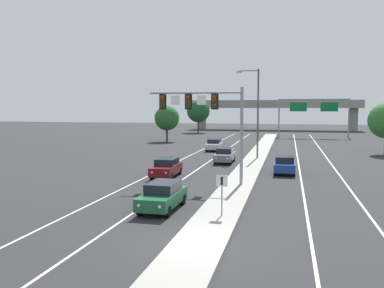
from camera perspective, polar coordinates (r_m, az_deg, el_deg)
name	(u,v)px	position (r m, az deg, el deg)	size (l,w,h in m)	color
ground_plane	(199,245)	(18.14, 0.93, -13.80)	(260.00, 260.00, 0.00)	#28282B
median_island	(244,176)	(35.44, 7.16, -4.35)	(2.40, 110.00, 0.15)	#9E9B93
lane_stripe_oncoming_center	(206,164)	(43.00, 1.90, -2.74)	(0.14, 100.00, 0.01)	silver
lane_stripe_receding_center	(299,167)	(42.20, 14.54, -3.05)	(0.14, 100.00, 0.01)	silver
edge_stripe_left	(175,163)	(43.76, -2.34, -2.61)	(0.14, 100.00, 0.01)	silver
edge_stripe_right	(334,168)	(42.41, 19.01, -3.13)	(0.14, 100.00, 0.01)	silver
overhead_signal_mast	(208,112)	(31.08, 2.23, 4.40)	(7.22, 0.44, 7.20)	gray
median_sign_post	(222,189)	(22.00, 4.14, -6.15)	(0.60, 0.10, 2.20)	gray
street_lamp_median	(256,108)	(47.24, 8.81, 4.95)	(2.58, 0.28, 10.00)	#4C4C51
car_oncoming_green	(163,195)	(23.95, -4.08, -7.10)	(1.89, 4.50, 1.58)	#195633
car_oncoming_darkred	(166,167)	(34.88, -3.54, -3.24)	(1.90, 4.50, 1.58)	#5B0F14
car_oncoming_grey	(225,155)	(43.88, 4.55, -1.52)	(1.88, 4.49, 1.58)	slate
car_oncoming_silver	(214,145)	(55.94, 3.09, -0.08)	(1.90, 4.50, 1.58)	#B7B7BC
car_receding_blue	(285,164)	(37.61, 12.67, -2.74)	(1.83, 4.47, 1.58)	navy
highway_sign_gantry	(314,106)	(83.21, 16.42, 5.10)	(13.28, 0.42, 7.50)	gray
overpass_bridge	(275,107)	(108.93, 11.34, 4.96)	(42.40, 6.40, 7.65)	gray
tree_far_left_c	(198,111)	(95.31, 0.87, 4.58)	(5.28, 5.28, 7.63)	#4C3823
tree_far_left_b	(167,118)	(70.69, -3.48, 3.58)	(4.23, 4.23, 6.13)	#4C3823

